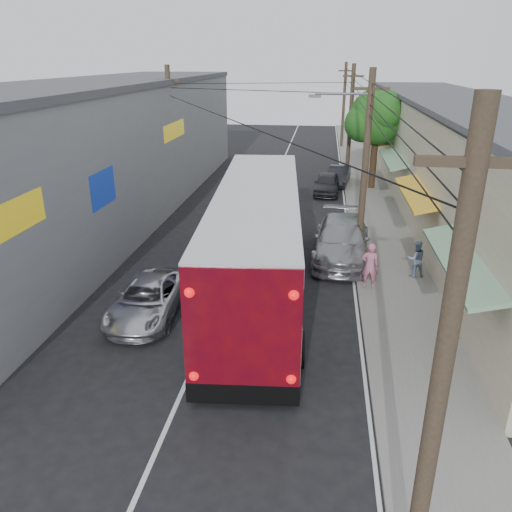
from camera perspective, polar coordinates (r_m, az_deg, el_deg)
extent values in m
plane|color=black|center=(12.07, -12.09, -22.47)|extent=(120.00, 120.00, 0.00)
cube|color=slate|center=(29.40, 13.34, 4.77)|extent=(3.00, 80.00, 0.12)
cube|color=beige|center=(31.44, 21.80, 10.43)|extent=(6.00, 40.00, 6.00)
cube|color=#4C4C51|center=(31.07, 22.62, 16.02)|extent=(6.20, 40.00, 0.30)
cube|color=#1A7536|center=(15.65, 22.91, -0.37)|extent=(1.39, 6.00, 0.46)
cube|color=orange|center=(23.10, 18.18, 7.03)|extent=(1.39, 6.00, 0.46)
cube|color=#1A7536|center=(30.83, 15.74, 10.77)|extent=(1.39, 6.00, 0.46)
cube|color=orange|center=(38.67, 14.25, 12.99)|extent=(1.39, 6.00, 0.46)
cube|color=#1A7536|center=(46.56, 13.25, 14.45)|extent=(1.39, 6.00, 0.46)
cube|color=gray|center=(29.05, -17.09, 11.20)|extent=(7.00, 36.00, 7.00)
cube|color=#4C4C51|center=(28.68, -17.91, 18.27)|extent=(7.20, 36.00, 0.30)
cube|color=yellow|center=(15.30, -26.49, 3.75)|extent=(0.12, 3.50, 1.00)
cube|color=#1433A5|center=(20.49, -17.22, 7.40)|extent=(0.12, 2.20, 1.40)
cube|color=yellow|center=(29.55, -9.41, 13.98)|extent=(0.12, 4.00, 0.90)
cylinder|color=#473828|center=(7.64, 20.17, -14.29)|extent=(0.28, 0.28, 8.00)
cube|color=#473828|center=(6.40, 23.88, 9.78)|extent=(1.40, 0.12, 0.12)
cylinder|color=#473828|center=(21.56, 12.34, 9.63)|extent=(0.28, 0.28, 8.00)
cube|color=#473828|center=(21.15, 13.06, 18.13)|extent=(1.40, 0.12, 0.12)
cylinder|color=#473828|center=(36.35, 10.70, 14.50)|extent=(0.28, 0.28, 8.00)
cube|color=#473828|center=(36.11, 11.07, 19.54)|extent=(1.40, 0.12, 0.12)
cylinder|color=#473828|center=(51.26, 9.99, 16.54)|extent=(0.28, 0.28, 8.00)
cube|color=#473828|center=(51.09, 10.23, 20.11)|extent=(1.40, 0.12, 0.12)
cylinder|color=#473828|center=(29.66, -9.64, 13.02)|extent=(0.28, 0.28, 8.00)
cube|color=#473828|center=(29.37, -10.04, 19.19)|extent=(1.40, 0.12, 0.12)
cylinder|color=#59595E|center=(21.10, 9.89, 17.80)|extent=(2.20, 0.10, 0.10)
cube|color=#59595E|center=(21.10, 6.75, 17.69)|extent=(0.50, 0.18, 0.12)
cylinder|color=#3F2B19|center=(34.79, 13.28, 10.65)|extent=(0.44, 0.44, 4.00)
sphere|color=#1A4D14|center=(34.39, 13.69, 15.23)|extent=(3.60, 3.60, 3.60)
sphere|color=#1A4D14|center=(35.16, 15.18, 14.24)|extent=(2.60, 2.60, 2.60)
sphere|color=#1A4D14|center=(33.97, 12.13, 14.60)|extent=(2.40, 2.40, 2.40)
sphere|color=#1A4D14|center=(33.41, 14.61, 15.66)|extent=(2.20, 2.20, 2.20)
sphere|color=#1A4D14|center=(35.24, 13.08, 15.75)|extent=(2.00, 2.00, 2.00)
cube|color=silver|center=(18.54, 0.13, -0.52)|extent=(3.91, 13.88, 2.17)
cube|color=black|center=(18.54, 0.23, 4.72)|extent=(3.76, 11.60, 1.14)
cube|color=silver|center=(17.77, 0.14, 6.65)|extent=(3.91, 13.88, 0.57)
cube|color=#69090C|center=(11.95, -1.62, -8.68)|extent=(2.83, 0.31, 3.31)
cube|color=black|center=(12.93, -1.53, -15.46)|extent=(2.85, 0.34, 0.57)
sphere|color=red|center=(12.74, -7.10, -13.42)|extent=(0.25, 0.25, 0.25)
sphere|color=red|center=(12.57, 4.05, -13.84)|extent=(0.25, 0.25, 0.25)
sphere|color=red|center=(11.59, -7.62, -4.14)|extent=(0.25, 0.25, 0.25)
sphere|color=red|center=(11.40, 4.35, -4.46)|extent=(0.25, 0.25, 0.25)
cylinder|color=black|center=(14.76, -6.50, -10.14)|extent=(0.43, 1.16, 1.14)
cylinder|color=black|center=(14.59, 4.82, -10.49)|extent=(0.43, 1.16, 1.14)
cylinder|color=black|center=(22.10, -3.10, 1.12)|extent=(0.43, 1.16, 1.14)
cylinder|color=black|center=(21.98, 4.32, 0.98)|extent=(0.43, 1.16, 1.14)
cylinder|color=black|center=(23.70, -2.66, 2.58)|extent=(0.43, 1.16, 1.14)
cylinder|color=black|center=(23.59, 4.26, 2.45)|extent=(0.43, 1.16, 1.14)
imported|color=silver|center=(17.56, -12.27, -4.85)|extent=(2.20, 4.56, 1.25)
imported|color=#9D9DA4|center=(22.36, 9.76, 1.84)|extent=(2.69, 5.97, 1.70)
imported|color=#28282D|center=(33.31, 8.13, 8.21)|extent=(1.84, 4.07, 1.36)
imported|color=black|center=(35.90, 9.42, 9.03)|extent=(1.84, 3.99, 1.27)
imported|color=#C56889|center=(19.35, 12.88, -1.07)|extent=(0.67, 0.45, 1.79)
imported|color=#8299BE|center=(20.88, 17.82, -0.30)|extent=(0.82, 0.69, 1.50)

